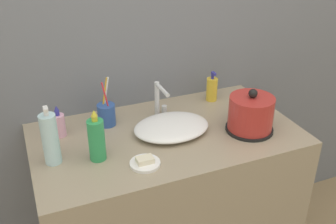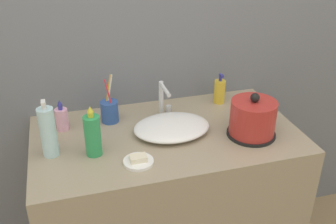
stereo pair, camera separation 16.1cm
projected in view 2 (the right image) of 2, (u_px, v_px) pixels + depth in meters
wall_back at (146, 12)px, 1.74m from camera, size 6.00×0.04×2.60m
vanity_counter at (167, 211)px, 1.86m from camera, size 1.12×0.62×0.87m
sink_basin at (172, 127)px, 1.65m from camera, size 0.32×0.25×0.05m
faucet at (163, 98)px, 1.75m from camera, size 0.06×0.14×0.16m
electric_kettle at (252, 120)px, 1.61m from camera, size 0.20×0.20×0.19m
toothbrush_cup at (110, 111)px, 1.73m from camera, size 0.08×0.08×0.22m
lotion_bottle at (48, 132)px, 1.47m from camera, size 0.06×0.06×0.24m
shampoo_bottle at (220, 91)px, 1.89m from camera, size 0.05×0.05×0.15m
mouthwash_bottle at (93, 135)px, 1.48m from camera, size 0.06×0.06×0.21m
hand_cream_bottle at (62, 118)px, 1.67m from camera, size 0.05×0.05×0.14m
soap_dish at (138, 161)px, 1.46m from camera, size 0.11×0.11×0.03m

